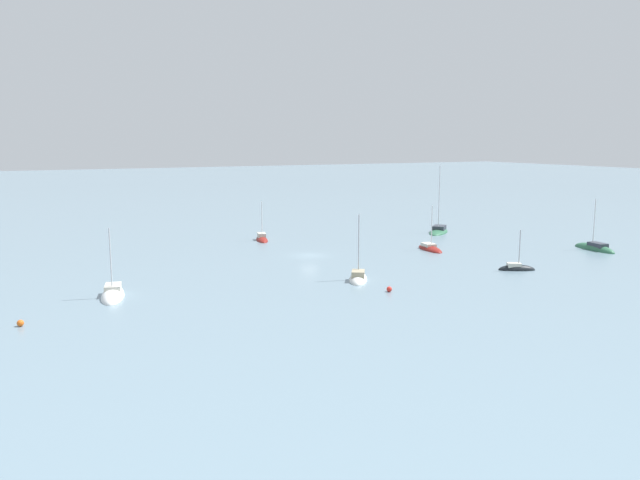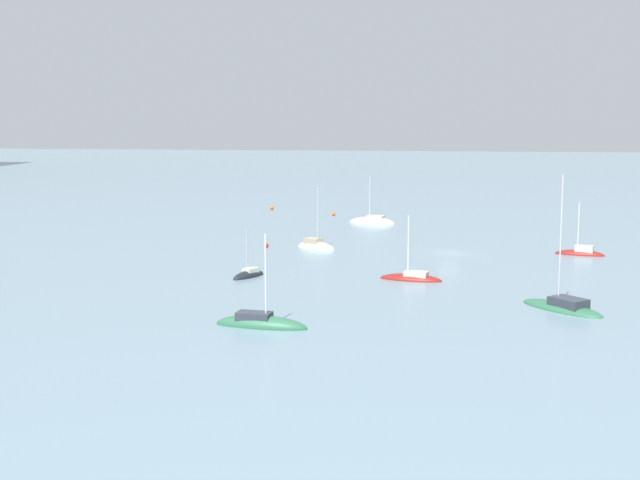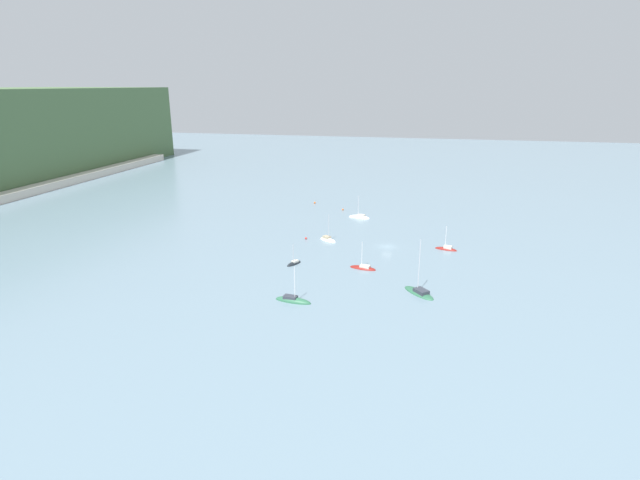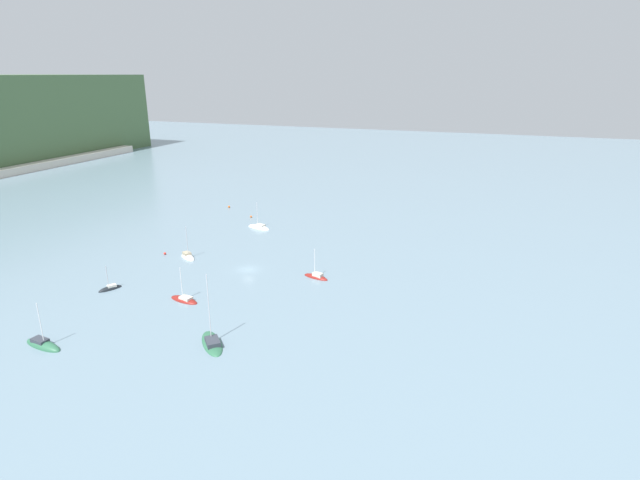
{
  "view_description": "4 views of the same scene",
  "coord_description": "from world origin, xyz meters",
  "px_view_note": "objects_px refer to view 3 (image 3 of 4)",
  "views": [
    {
      "loc": [
        39.16,
        80.66,
        16.74
      ],
      "look_at": [
        -1.86,
        -0.22,
        2.14
      ],
      "focal_mm": 35.0,
      "sensor_mm": 36.0,
      "label": 1
    },
    {
      "loc": [
        -111.99,
        0.46,
        17.61
      ],
      "look_at": [
        -14.47,
        14.42,
        3.46
      ],
      "focal_mm": 50.0,
      "sensor_mm": 36.0,
      "label": 2
    },
    {
      "loc": [
        -133.44,
        -11.45,
        43.5
      ],
      "look_at": [
        -6.56,
        17.72,
        2.71
      ],
      "focal_mm": 28.0,
      "sensor_mm": 36.0,
      "label": 3
    },
    {
      "loc": [
        -92.86,
        -51.86,
        42.28
      ],
      "look_at": [
        14.42,
        -12.11,
        3.99
      ],
      "focal_mm": 28.0,
      "sensor_mm": 36.0,
      "label": 4
    }
  ],
  "objects_px": {
    "sailboat_1": "(293,301)",
    "mooring_buoy_1": "(315,203)",
    "sailboat_3": "(359,218)",
    "mooring_buoy_0": "(343,209)",
    "sailboat_0": "(446,249)",
    "sailboat_6": "(294,264)",
    "sailboat_2": "(363,268)",
    "sailboat_5": "(419,293)",
    "mooring_buoy_2": "(306,238)",
    "sailboat_4": "(328,240)"
  },
  "relations": [
    {
      "from": "mooring_buoy_2",
      "to": "sailboat_4",
      "type": "bearing_deg",
      "value": -88.57
    },
    {
      "from": "sailboat_0",
      "to": "sailboat_6",
      "type": "xyz_separation_m",
      "value": [
        -20.55,
        37.65,
        -0.05
      ]
    },
    {
      "from": "sailboat_4",
      "to": "mooring_buoy_0",
      "type": "bearing_deg",
      "value": 126.13
    },
    {
      "from": "sailboat_1",
      "to": "mooring_buoy_0",
      "type": "height_order",
      "value": "sailboat_1"
    },
    {
      "from": "sailboat_6",
      "to": "mooring_buoy_0",
      "type": "xyz_separation_m",
      "value": [
        58.26,
        -1.81,
        0.22
      ]
    },
    {
      "from": "sailboat_0",
      "to": "sailboat_3",
      "type": "relative_size",
      "value": 0.85
    },
    {
      "from": "mooring_buoy_0",
      "to": "mooring_buoy_2",
      "type": "height_order",
      "value": "mooring_buoy_0"
    },
    {
      "from": "sailboat_0",
      "to": "sailboat_5",
      "type": "distance_m",
      "value": 32.83
    },
    {
      "from": "sailboat_3",
      "to": "mooring_buoy_1",
      "type": "height_order",
      "value": "sailboat_3"
    },
    {
      "from": "sailboat_1",
      "to": "mooring_buoy_1",
      "type": "bearing_deg",
      "value": 107.91
    },
    {
      "from": "sailboat_0",
      "to": "sailboat_1",
      "type": "height_order",
      "value": "sailboat_1"
    },
    {
      "from": "mooring_buoy_2",
      "to": "mooring_buoy_1",
      "type": "bearing_deg",
      "value": 10.31
    },
    {
      "from": "sailboat_0",
      "to": "mooring_buoy_1",
      "type": "bearing_deg",
      "value": -28.84
    },
    {
      "from": "sailboat_6",
      "to": "sailboat_3",
      "type": "bearing_deg",
      "value": -163.35
    },
    {
      "from": "sailboat_3",
      "to": "mooring_buoy_0",
      "type": "relative_size",
      "value": 13.94
    },
    {
      "from": "sailboat_0",
      "to": "mooring_buoy_0",
      "type": "height_order",
      "value": "sailboat_0"
    },
    {
      "from": "sailboat_1",
      "to": "sailboat_5",
      "type": "distance_m",
      "value": 27.54
    },
    {
      "from": "mooring_buoy_1",
      "to": "sailboat_1",
      "type": "bearing_deg",
      "value": -169.38
    },
    {
      "from": "sailboat_4",
      "to": "sailboat_1",
      "type": "bearing_deg",
      "value": -55.16
    },
    {
      "from": "sailboat_0",
      "to": "sailboat_1",
      "type": "bearing_deg",
      "value": 67.79
    },
    {
      "from": "sailboat_4",
      "to": "sailboat_5",
      "type": "height_order",
      "value": "sailboat_5"
    },
    {
      "from": "sailboat_1",
      "to": "mooring_buoy_2",
      "type": "bearing_deg",
      "value": 108.24
    },
    {
      "from": "mooring_buoy_0",
      "to": "sailboat_0",
      "type": "bearing_deg",
      "value": -136.45
    },
    {
      "from": "sailboat_0",
      "to": "sailboat_4",
      "type": "xyz_separation_m",
      "value": [
        0.83,
        33.49,
        -0.02
      ]
    },
    {
      "from": "sailboat_2",
      "to": "sailboat_4",
      "type": "height_order",
      "value": "sailboat_4"
    },
    {
      "from": "sailboat_0",
      "to": "sailboat_4",
      "type": "height_order",
      "value": "sailboat_4"
    },
    {
      "from": "mooring_buoy_2",
      "to": "sailboat_0",
      "type": "bearing_deg",
      "value": -90.95
    },
    {
      "from": "sailboat_5",
      "to": "sailboat_6",
      "type": "bearing_deg",
      "value": 26.85
    },
    {
      "from": "sailboat_2",
      "to": "sailboat_6",
      "type": "bearing_deg",
      "value": 13.72
    },
    {
      "from": "sailboat_3",
      "to": "mooring_buoy_2",
      "type": "bearing_deg",
      "value": 80.38
    },
    {
      "from": "sailboat_2",
      "to": "sailboat_4",
      "type": "bearing_deg",
      "value": -45.99
    },
    {
      "from": "sailboat_1",
      "to": "mooring_buoy_2",
      "type": "height_order",
      "value": "sailboat_1"
    },
    {
      "from": "mooring_buoy_0",
      "to": "mooring_buoy_1",
      "type": "bearing_deg",
      "value": 57.19
    },
    {
      "from": "sailboat_2",
      "to": "mooring_buoy_1",
      "type": "height_order",
      "value": "sailboat_2"
    },
    {
      "from": "sailboat_3",
      "to": "sailboat_4",
      "type": "height_order",
      "value": "sailboat_4"
    },
    {
      "from": "mooring_buoy_0",
      "to": "sailboat_5",
      "type": "bearing_deg",
      "value": -156.96
    },
    {
      "from": "sailboat_0",
      "to": "sailboat_4",
      "type": "distance_m",
      "value": 33.5
    },
    {
      "from": "sailboat_1",
      "to": "sailboat_2",
      "type": "relative_size",
      "value": 1.16
    },
    {
      "from": "sailboat_3",
      "to": "sailboat_6",
      "type": "xyz_separation_m",
      "value": [
        -49.05,
        9.21,
        -0.01
      ]
    },
    {
      "from": "sailboat_5",
      "to": "mooring_buoy_2",
      "type": "height_order",
      "value": "sailboat_5"
    },
    {
      "from": "sailboat_0",
      "to": "mooring_buoy_2",
      "type": "distance_m",
      "value": 40.04
    },
    {
      "from": "sailboat_6",
      "to": "sailboat_1",
      "type": "bearing_deg",
      "value": 42.52
    },
    {
      "from": "sailboat_2",
      "to": "mooring_buoy_0",
      "type": "relative_size",
      "value": 12.25
    },
    {
      "from": "sailboat_1",
      "to": "sailboat_5",
      "type": "relative_size",
      "value": 0.68
    },
    {
      "from": "sailboat_5",
      "to": "mooring_buoy_1",
      "type": "bearing_deg",
      "value": -14.41
    },
    {
      "from": "sailboat_1",
      "to": "sailboat_5",
      "type": "height_order",
      "value": "sailboat_5"
    },
    {
      "from": "sailboat_2",
      "to": "mooring_buoy_2",
      "type": "distance_m",
      "value": 28.49
    },
    {
      "from": "sailboat_2",
      "to": "mooring_buoy_0",
      "type": "distance_m",
      "value": 59.56
    },
    {
      "from": "sailboat_0",
      "to": "mooring_buoy_2",
      "type": "relative_size",
      "value": 11.89
    },
    {
      "from": "sailboat_4",
      "to": "mooring_buoy_2",
      "type": "distance_m",
      "value": 6.55
    }
  ]
}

